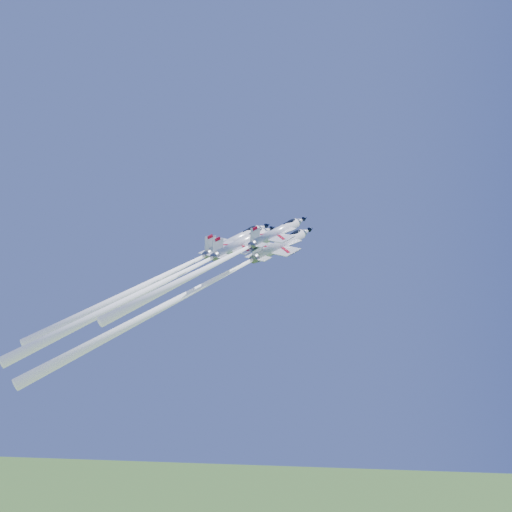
# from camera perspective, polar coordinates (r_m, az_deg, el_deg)

# --- Properties ---
(jet_lead) EXTENTS (32.22, 40.64, 43.73)m
(jet_lead) POSITION_cam_1_polar(r_m,az_deg,el_deg) (107.20, -5.80, -3.24)
(jet_lead) COLOR white
(jet_left) EXTENTS (27.63, 33.94, 35.41)m
(jet_left) POSITION_cam_1_polar(r_m,az_deg,el_deg) (109.23, -8.51, -1.64)
(jet_left) COLOR white
(jet_right) EXTENTS (23.38, 28.66, 29.85)m
(jet_right) POSITION_cam_1_polar(r_m,az_deg,el_deg) (101.37, -3.38, -0.42)
(jet_right) COLOR white
(jet_slot) EXTENTS (27.15, 33.91, 35.80)m
(jet_slot) POSITION_cam_1_polar(r_m,az_deg,el_deg) (100.48, -8.90, -2.42)
(jet_slot) COLOR white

